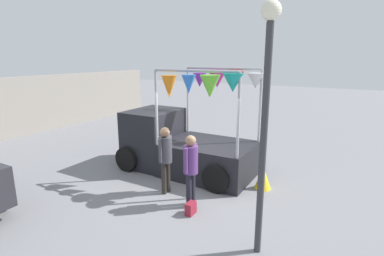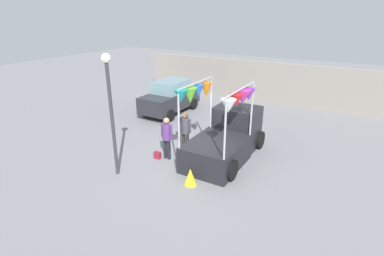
# 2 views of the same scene
# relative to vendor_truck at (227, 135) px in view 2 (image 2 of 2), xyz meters

# --- Properties ---
(ground_plane) EXTENTS (60.00, 60.00, 0.00)m
(ground_plane) POSITION_rel_vendor_truck_xyz_m (-0.83, -1.00, -0.91)
(ground_plane) COLOR slate
(vendor_truck) EXTENTS (2.41, 4.08, 3.15)m
(vendor_truck) POSITION_rel_vendor_truck_xyz_m (0.00, 0.00, 0.00)
(vendor_truck) COLOR black
(vendor_truck) RESTS_ON ground
(parked_car) EXTENTS (1.88, 4.00, 1.88)m
(parked_car) POSITION_rel_vendor_truck_xyz_m (-5.15, 3.53, 0.03)
(parked_car) COLOR #26262B
(parked_car) RESTS_ON ground
(person_customer) EXTENTS (0.53, 0.34, 1.74)m
(person_customer) POSITION_rel_vendor_truck_xyz_m (-1.92, -1.48, 0.14)
(person_customer) COLOR black
(person_customer) RESTS_ON ground
(person_vendor) EXTENTS (0.53, 0.34, 1.75)m
(person_vendor) POSITION_rel_vendor_truck_xyz_m (-1.62, -0.56, 0.15)
(person_vendor) COLOR #2D2823
(person_vendor) RESTS_ON ground
(handbag) EXTENTS (0.28, 0.16, 0.28)m
(handbag) POSITION_rel_vendor_truck_xyz_m (-2.27, -1.68, -0.77)
(handbag) COLOR maroon
(handbag) RESTS_ON ground
(street_lamp) EXTENTS (0.32, 0.32, 4.32)m
(street_lamp) POSITION_rel_vendor_truck_xyz_m (-2.80, -3.40, 1.87)
(street_lamp) COLOR #333338
(street_lamp) RESTS_ON ground
(brick_boundary_wall) EXTENTS (18.00, 0.36, 2.60)m
(brick_boundary_wall) POSITION_rel_vendor_truck_xyz_m (-0.83, 8.40, 0.39)
(brick_boundary_wall) COLOR gray
(brick_boundary_wall) RESTS_ON ground
(folded_kite_bundle_sunflower) EXTENTS (0.56, 0.56, 0.60)m
(folded_kite_bundle_sunflower) POSITION_rel_vendor_truck_xyz_m (-0.13, -2.69, -0.61)
(folded_kite_bundle_sunflower) COLOR yellow
(folded_kite_bundle_sunflower) RESTS_ON ground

